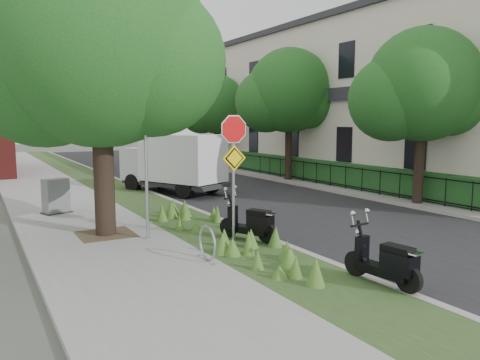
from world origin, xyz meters
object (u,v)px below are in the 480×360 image
object	(u,v)px
box_truck	(175,161)
sign_assembly	(234,152)
scooter_near	(254,226)
scooter_far	(390,266)
utility_cabinet	(56,197)

from	to	relation	value
box_truck	sign_assembly	bearing A→B (deg)	-102.47
sign_assembly	scooter_near	xyz separation A→B (m)	(0.40, -0.28, -1.82)
scooter_far	box_truck	size ratio (longest dim) A/B	0.32
scooter_near	box_truck	xyz separation A→B (m)	(1.50, 8.87, 0.90)
scooter_far	utility_cabinet	size ratio (longest dim) A/B	1.47
sign_assembly	utility_cabinet	distance (m)	6.95
scooter_near	box_truck	size ratio (longest dim) A/B	0.31
scooter_far	box_truck	distance (m)	12.90
scooter_far	box_truck	world-z (taller)	box_truck
scooter_near	box_truck	world-z (taller)	box_truck
box_truck	utility_cabinet	xyz separation A→B (m)	(-5.17, -2.68, -0.75)
box_truck	scooter_near	bearing A→B (deg)	-99.59
box_truck	utility_cabinet	world-z (taller)	box_truck
scooter_far	box_truck	xyz separation A→B (m)	(1.08, 12.82, 0.90)
scooter_far	utility_cabinet	bearing A→B (deg)	111.95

